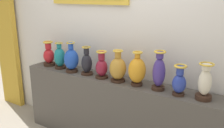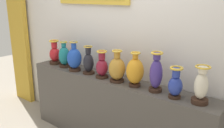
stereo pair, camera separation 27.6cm
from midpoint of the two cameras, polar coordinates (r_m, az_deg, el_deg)
The scene contains 13 objects.
display_shelf at distance 2.99m, azimuth 2.70°, elevation -11.45°, with size 2.49×0.34×0.88m, color #4C4742.
back_wall at distance 2.88m, azimuth 5.52°, elevation 6.86°, with size 4.86×0.14×2.70m.
curtain_gold at distance 4.34m, azimuth -19.42°, elevation 6.91°, with size 0.44×0.08×2.39m, color gold.
vase_crimson at distance 3.44m, azimuth -11.12°, elevation 2.35°, with size 0.16×0.16×0.34m.
vase_teal at distance 3.26m, azimuth -8.83°, elevation 1.82°, with size 0.15×0.15×0.35m.
vase_sapphire at distance 3.08m, azimuth -6.34°, elevation 1.26°, with size 0.18×0.18×0.38m.
vase_onyx at distance 2.95m, azimuth -2.92°, elevation 0.35°, with size 0.15×0.15×0.35m.
vase_burgundy at distance 2.81m, azimuth 0.42°, elevation -0.58°, with size 0.15×0.15×0.32m.
vase_ochre at distance 2.68m, azimuth 4.14°, elevation -1.13°, with size 0.19×0.19×0.36m.
vase_amber at distance 2.55m, azimuth 8.54°, elevation -1.71°, with size 0.19×0.19×0.37m.
vase_indigo at distance 2.45m, azimuth 13.53°, elevation -2.25°, with size 0.13×0.13×0.41m.
vase_cobalt at distance 2.37m, azimuth 17.98°, elevation -4.61°, with size 0.13×0.13×0.30m.
vase_ivory at distance 2.32m, azimuth 23.48°, elevation -4.97°, with size 0.15×0.15×0.35m.
Camera 2 is at (1.66, -2.07, 1.81)m, focal length 38.82 mm.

